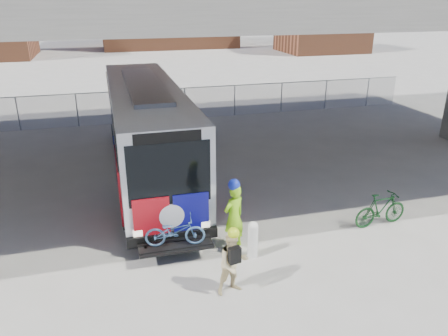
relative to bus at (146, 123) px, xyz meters
name	(u,v)px	position (x,y,z in m)	size (l,w,h in m)	color
ground	(223,211)	(2.00, -4.13, -2.11)	(160.00, 160.00, 0.00)	#9E9991
bus	(146,123)	(0.00, 0.00, 0.00)	(2.67, 12.95, 3.69)	silver
overpass	(194,2)	(2.00, -0.13, 4.44)	(40.00, 16.00, 7.95)	#605E59
chainlink_fence	(168,96)	(2.00, 7.87, -0.69)	(30.00, 0.06, 30.00)	gray
brick_buildings	(134,7)	(3.23, 44.10, 3.31)	(54.00, 22.00, 12.00)	brown
bollard	(253,238)	(2.07, -6.95, -1.53)	(0.28, 0.28, 1.08)	silver
cyclist_hivis	(234,215)	(1.71, -6.33, -1.09)	(0.84, 0.73, 2.12)	#97EE19
cyclist_tan	(233,262)	(1.11, -8.30, -1.27)	(0.88, 0.74, 1.77)	#D6C189
bike_parked	(381,209)	(6.50, -6.33, -1.56)	(0.52, 1.84, 1.11)	#133E19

